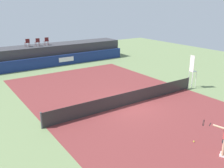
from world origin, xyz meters
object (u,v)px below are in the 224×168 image
(spectator_chair_left, at_px, (37,42))
(spectator_chair_center, at_px, (46,41))
(net_post_near, at_px, (41,120))
(spectator_chair_far_left, at_px, (27,42))
(net_post_far, at_px, (188,83))
(umpire_chair, at_px, (192,69))
(tennis_ball, at_px, (194,141))

(spectator_chair_left, bearing_deg, spectator_chair_center, 6.27)
(spectator_chair_left, distance_m, net_post_near, 15.89)
(spectator_chair_far_left, relative_size, net_post_far, 0.89)
(spectator_chair_left, distance_m, umpire_chair, 16.89)
(spectator_chair_left, relative_size, spectator_chair_center, 1.00)
(tennis_ball, bearing_deg, net_post_far, 41.77)
(net_post_near, relative_size, net_post_far, 1.00)
(umpire_chair, bearing_deg, tennis_ball, -139.79)
(spectator_chair_far_left, height_order, tennis_ball, spectator_chair_far_left)
(spectator_chair_left, height_order, tennis_ball, spectator_chair_left)
(umpire_chair, height_order, net_post_far, umpire_chair)
(spectator_chair_far_left, xyz_separation_m, spectator_chair_center, (2.14, -0.04, 0.00))
(net_post_far, bearing_deg, spectator_chair_center, 112.93)
(umpire_chair, height_order, tennis_ball, umpire_chair)
(umpire_chair, relative_size, net_post_far, 2.76)
(umpire_chair, bearing_deg, spectator_chair_left, 117.64)
(umpire_chair, xyz_separation_m, net_post_near, (-12.78, -0.01, -1.09))
(net_post_far, bearing_deg, spectator_chair_left, 116.48)
(spectator_chair_far_left, relative_size, net_post_near, 0.89)
(spectator_chair_left, xyz_separation_m, spectator_chair_center, (1.07, 0.12, 0.00))
(spectator_chair_center, distance_m, umpire_chair, 16.53)
(spectator_chair_far_left, distance_m, umpire_chair, 17.55)
(spectator_chair_center, relative_size, tennis_ball, 13.06)
(spectator_chair_center, xyz_separation_m, tennis_ball, (-0.12, -20.85, -2.66))
(spectator_chair_left, height_order, net_post_near, spectator_chair_left)
(net_post_far, distance_m, tennis_ball, 8.71)
(spectator_chair_center, height_order, tennis_ball, spectator_chair_center)
(spectator_chair_left, xyz_separation_m, net_post_near, (-4.96, -14.94, -2.19))
(spectator_chair_center, bearing_deg, umpire_chair, -65.85)
(spectator_chair_center, bearing_deg, spectator_chair_left, -173.73)
(net_post_far, bearing_deg, tennis_ball, -138.23)
(umpire_chair, distance_m, net_post_far, 1.15)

